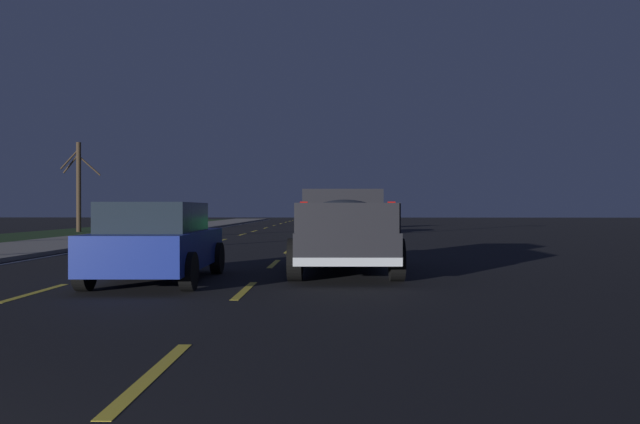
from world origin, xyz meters
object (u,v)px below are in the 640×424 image
at_px(sedan_green, 339,220).
at_px(sedan_blue, 158,241).
at_px(pickup_truck, 343,228).
at_px(bare_tree_far, 79,185).

relative_size(sedan_green, sedan_blue, 1.00).
distance_m(pickup_truck, bare_tree_far, 28.87).
relative_size(pickup_truck, sedan_green, 1.23).
xyz_separation_m(sedan_green, bare_tree_far, (3.03, 15.84, 2.10)).
xyz_separation_m(sedan_blue, bare_tree_far, (26.14, 12.15, 2.10)).
distance_m(sedan_green, bare_tree_far, 16.26).
distance_m(pickup_truck, sedan_blue, 4.17).
bearing_deg(sedan_green, bare_tree_far, 79.18).
bearing_deg(sedan_blue, pickup_truck, -60.69).
bearing_deg(bare_tree_far, sedan_blue, -155.07).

